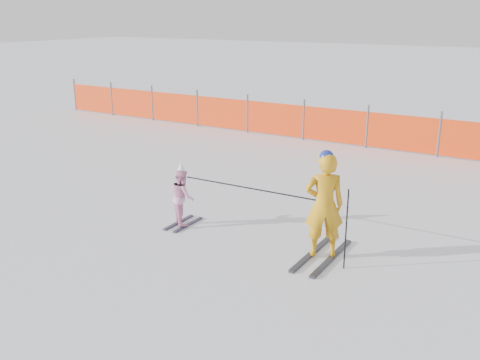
# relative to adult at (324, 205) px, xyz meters

# --- Properties ---
(ground) EXTENTS (120.00, 120.00, 0.00)m
(ground) POSITION_rel_adult_xyz_m (-1.61, -0.38, -0.88)
(ground) COLOR white
(ground) RESTS_ON ground
(adult) EXTENTS (0.73, 1.55, 1.77)m
(adult) POSITION_rel_adult_xyz_m (0.00, 0.00, 0.00)
(adult) COLOR black
(adult) RESTS_ON ground
(child) EXTENTS (0.63, 0.84, 1.22)m
(child) POSITION_rel_adult_xyz_m (-2.74, -0.05, -0.32)
(child) COLOR black
(child) RESTS_ON ground
(ski_poles) EXTENTS (3.08, 0.22, 1.28)m
(ski_poles) POSITION_rel_adult_xyz_m (-0.75, -0.09, -0.04)
(ski_poles) COLOR black
(ski_poles) RESTS_ON ground
(safety_fence) EXTENTS (15.37, 0.06, 1.25)m
(safety_fence) POSITION_rel_adult_xyz_m (-6.17, 7.45, -0.32)
(safety_fence) COLOR #595960
(safety_fence) RESTS_ON ground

